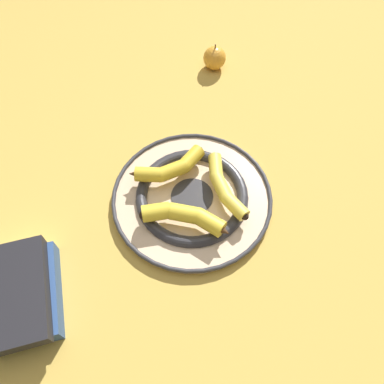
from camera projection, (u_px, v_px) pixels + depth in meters
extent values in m
plane|color=gold|center=(194.00, 184.00, 0.90)|extent=(2.80, 2.80, 0.00)
cylinder|color=beige|center=(192.00, 198.00, 0.87)|extent=(0.36, 0.36, 0.01)
torus|color=#2D2D33|center=(192.00, 196.00, 0.86)|extent=(0.26, 0.26, 0.03)
cylinder|color=#2D2D33|center=(192.00, 196.00, 0.86)|extent=(0.10, 0.10, 0.00)
torus|color=#333338|center=(192.00, 196.00, 0.86)|extent=(0.37, 0.37, 0.01)
cylinder|color=yellow|center=(216.00, 167.00, 0.86)|extent=(0.06, 0.06, 0.03)
cylinder|color=yellow|center=(221.00, 187.00, 0.83)|extent=(0.07, 0.06, 0.03)
cylinder|color=yellow|center=(236.00, 207.00, 0.81)|extent=(0.06, 0.04, 0.03)
sphere|color=yellow|center=(216.00, 177.00, 0.85)|extent=(0.03, 0.03, 0.03)
sphere|color=yellow|center=(227.00, 198.00, 0.82)|extent=(0.03, 0.03, 0.03)
cone|color=#472D19|center=(215.00, 156.00, 0.88)|extent=(0.04, 0.04, 0.02)
sphere|color=black|center=(245.00, 216.00, 0.80)|extent=(0.02, 0.02, 0.02)
cylinder|color=yellow|center=(210.00, 223.00, 0.78)|extent=(0.06, 0.04, 0.04)
cylinder|color=yellow|center=(185.00, 214.00, 0.80)|extent=(0.07, 0.06, 0.04)
cylinder|color=yellow|center=(158.00, 213.00, 0.80)|extent=(0.07, 0.07, 0.04)
sphere|color=yellow|center=(199.00, 216.00, 0.79)|extent=(0.04, 0.04, 0.04)
sphere|color=yellow|center=(171.00, 211.00, 0.80)|extent=(0.04, 0.04, 0.04)
cone|color=#472D19|center=(222.00, 230.00, 0.78)|extent=(0.04, 0.03, 0.03)
sphere|color=black|center=(144.00, 215.00, 0.79)|extent=(0.02, 0.02, 0.02)
cylinder|color=gold|center=(148.00, 174.00, 0.85)|extent=(0.07, 0.06, 0.03)
cylinder|color=gold|center=(173.00, 171.00, 0.86)|extent=(0.06, 0.07, 0.03)
cylinder|color=gold|center=(192.00, 158.00, 0.87)|extent=(0.03, 0.06, 0.03)
sphere|color=gold|center=(161.00, 175.00, 0.85)|extent=(0.03, 0.03, 0.03)
sphere|color=gold|center=(184.00, 166.00, 0.86)|extent=(0.03, 0.03, 0.03)
cone|color=#472D19|center=(135.00, 174.00, 0.85)|extent=(0.04, 0.04, 0.03)
sphere|color=black|center=(199.00, 150.00, 0.89)|extent=(0.02, 0.02, 0.02)
cube|color=#2D4C84|center=(20.00, 297.00, 0.73)|extent=(0.24, 0.23, 0.04)
cube|color=white|center=(20.00, 295.00, 0.73)|extent=(0.23, 0.22, 0.03)
cube|color=black|center=(15.00, 294.00, 0.70)|extent=(0.23, 0.22, 0.03)
cube|color=white|center=(15.00, 291.00, 0.70)|extent=(0.22, 0.21, 0.03)
sphere|color=gold|center=(215.00, 58.00, 1.08)|extent=(0.07, 0.07, 0.07)
cylinder|color=#4C3319|center=(215.00, 46.00, 1.05)|extent=(0.00, 0.00, 0.01)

